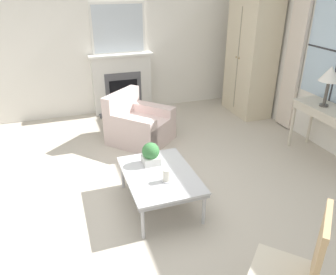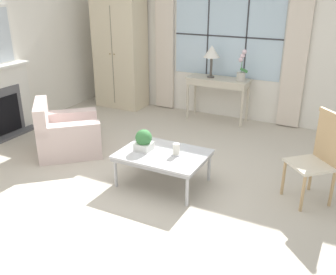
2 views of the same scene
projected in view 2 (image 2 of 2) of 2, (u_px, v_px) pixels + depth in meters
name	position (u px, v px, depth m)	size (l,w,h in m)	color
ground_plane	(143.00, 183.00, 4.76)	(14.00, 14.00, 0.00)	#BCB2A3
wall_back_windowed	(227.00, 42.00, 6.73)	(7.20, 0.14, 2.80)	silver
armoire	(120.00, 50.00, 7.42)	(1.05, 0.61, 2.27)	beige
console_table	(218.00, 83.00, 6.75)	(1.12, 0.44, 0.79)	beige
table_lamp	(212.00, 52.00, 6.59)	(0.29, 0.29, 0.57)	#4C4742
potted_orchid	(242.00, 70.00, 6.46)	(0.19, 0.15, 0.54)	#BCB7AD
armchair_upholstered	(67.00, 135.00, 5.56)	(1.20, 1.19, 0.80)	beige
side_chair_wooden	(320.00, 153.00, 4.20)	(0.62, 0.62, 1.06)	beige
coffee_table	(163.00, 156.00, 4.62)	(1.07, 0.78, 0.42)	#BCBCC1
potted_plant_small	(144.00, 140.00, 4.64)	(0.21, 0.21, 0.27)	white
pillar_candle	(176.00, 150.00, 4.53)	(0.12, 0.12, 0.16)	silver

